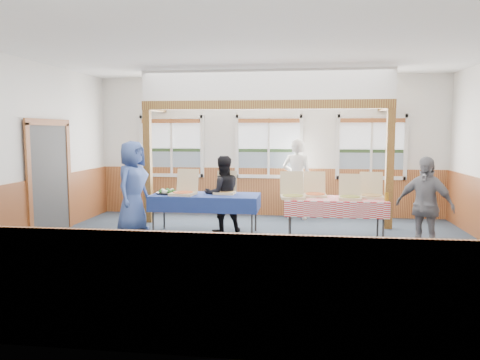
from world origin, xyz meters
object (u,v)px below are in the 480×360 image
at_px(woman_white, 297,179).
at_px(man_blue, 133,187).
at_px(woman_black, 223,194).
at_px(table_right, 335,201).
at_px(table_left, 206,197).
at_px(person_grey, 424,206).

xyz_separation_m(woman_white, man_blue, (-3.13, -1.80, -0.01)).
bearing_deg(woman_black, man_blue, -16.05).
distance_m(table_right, woman_black, 2.15).
bearing_deg(table_right, table_left, 160.26).
bearing_deg(woman_white, table_left, 59.73).
distance_m(table_right, man_blue, 3.84).
bearing_deg(person_grey, woman_black, -164.63).
xyz_separation_m(table_right, woman_white, (-0.71, 1.96, 0.20)).
bearing_deg(table_left, person_grey, -2.53).
height_order(table_right, person_grey, person_grey).
bearing_deg(woman_black, table_left, 10.32).
bearing_deg(table_right, woman_white, 94.51).
height_order(table_left, person_grey, person_grey).
relative_size(woman_black, man_blue, 0.84).
height_order(table_right, man_blue, man_blue).
relative_size(table_left, table_right, 1.13).
relative_size(table_left, woman_white, 1.21).
distance_m(table_right, person_grey, 1.59).
xyz_separation_m(woman_black, man_blue, (-1.72, -0.22, 0.14)).
relative_size(table_right, person_grey, 1.23).
bearing_deg(woman_white, woman_black, 61.80).
relative_size(woman_white, man_blue, 1.02).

